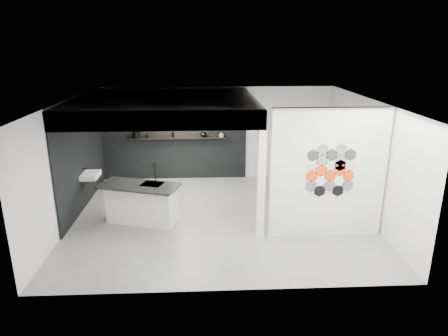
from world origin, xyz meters
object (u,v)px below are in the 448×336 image
kettle (204,135)px  stockpot (136,135)px  bottle_dark (173,135)px  utensil_cup (147,136)px  glass_bowl (222,135)px  wall_basin (91,175)px  glass_vase (222,135)px  partition_panel (328,174)px  kitchen_island (142,202)px

kettle → stockpot: bearing=166.4°
bottle_dark → kettle: bearing=0.0°
kettle → utensil_cup: 1.69m
kettle → glass_bowl: 0.54m
glass_bowl → utensil_cup: glass_bowl is taller
wall_basin → stockpot: stockpot is taller
stockpot → glass_vase: (2.54, 0.00, -0.03)m
wall_basin → glass_bowl: glass_bowl is taller
stockpot → glass_bowl: bearing=0.0°
bottle_dark → glass_vase: bearing=0.0°
wall_basin → utensil_cup: size_ratio=6.52×
partition_panel → glass_vase: bearing=118.2°
stockpot → kettle: stockpot is taller
partition_panel → glass_bowl: bearing=118.2°
glass_bowl → bottle_dark: bearing=180.0°
glass_bowl → bottle_dark: bottle_dark is taller
kitchen_island → wall_basin: bearing=162.4°
wall_basin → utensil_cup: 2.43m
wall_basin → kitchen_island: bearing=-34.7°
kitchen_island → bottle_dark: (0.55, 3.03, 0.92)m
kettle → glass_vase: (0.54, 0.00, -0.02)m
wall_basin → utensil_cup: bearing=60.6°
partition_panel → kitchen_island: bearing=168.4°
stockpot → bottle_dark: 1.09m
kettle → bottle_dark: 0.91m
partition_panel → bottle_dark: 5.23m
wall_basin → glass_bowl: bearing=31.3°
glass_vase → bottle_dark: bottle_dark is taller
wall_basin → glass_vase: size_ratio=4.82×
glass_vase → partition_panel: bearing=-61.8°
bottle_dark → utensil_cup: (-0.78, 0.00, -0.04)m
kettle → glass_vase: kettle is taller
stockpot → glass_vase: 2.54m
stockpot → utensil_cup: size_ratio=2.41×
kettle → glass_bowl: kettle is taller
kitchen_island → bottle_dark: 3.22m
glass_vase → stockpot: bearing=180.0°
glass_bowl → bottle_dark: 1.45m
stockpot → utensil_cup: stockpot is taller
kitchen_island → bottle_dark: bottle_dark is taller
bottle_dark → utensil_cup: size_ratio=1.89×
kettle → utensil_cup: (-1.68, 0.00, -0.03)m
kitchen_island → bottle_dark: size_ratio=11.17×
glass_vase → kitchen_island: bearing=-123.3°
wall_basin → bottle_dark: (1.94, 2.07, 0.56)m
kitchen_island → glass_vase: size_ratio=15.66×
wall_basin → bottle_dark: 2.89m
wall_basin → bottle_dark: bearing=46.7°
kitchen_island → glass_vase: (1.99, 3.03, 0.89)m
kitchen_island → bottle_dark: bearing=96.9°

